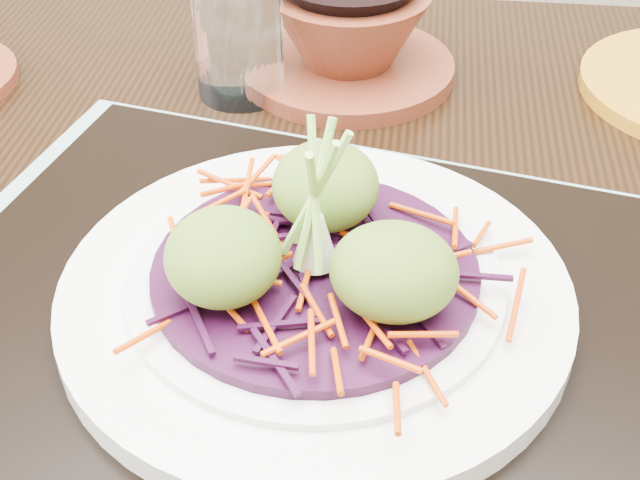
# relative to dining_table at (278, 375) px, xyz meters

# --- Properties ---
(dining_table) EXTENTS (1.32, 0.89, 0.82)m
(dining_table) POSITION_rel_dining_table_xyz_m (0.00, 0.00, 0.00)
(dining_table) COLOR black
(dining_table) RESTS_ON ground
(placemat) EXTENTS (0.58, 0.49, 0.00)m
(placemat) POSITION_rel_dining_table_xyz_m (0.04, -0.06, 0.11)
(placemat) COLOR #88B096
(placemat) RESTS_ON dining_table
(serving_tray) EXTENTS (0.50, 0.41, 0.02)m
(serving_tray) POSITION_rel_dining_table_xyz_m (0.04, -0.06, 0.12)
(serving_tray) COLOR black
(serving_tray) RESTS_ON placemat
(white_plate) EXTENTS (0.29, 0.29, 0.02)m
(white_plate) POSITION_rel_dining_table_xyz_m (0.04, -0.06, 0.14)
(white_plate) COLOR silver
(white_plate) RESTS_ON serving_tray
(cabbage_bed) EXTENTS (0.18, 0.18, 0.01)m
(cabbage_bed) POSITION_rel_dining_table_xyz_m (0.04, -0.06, 0.16)
(cabbage_bed) COLOR #2C0825
(cabbage_bed) RESTS_ON white_plate
(carrot_julienne) EXTENTS (0.22, 0.22, 0.01)m
(carrot_julienne) POSITION_rel_dining_table_xyz_m (0.04, -0.06, 0.17)
(carrot_julienne) COLOR #C33B03
(carrot_julienne) RESTS_ON cabbage_bed
(guacamole_scoops) EXTENTS (0.16, 0.14, 0.05)m
(guacamole_scoops) POSITION_rel_dining_table_xyz_m (0.04, -0.06, 0.18)
(guacamole_scoops) COLOR #527523
(guacamole_scoops) RESTS_ON cabbage_bed
(scallion_garnish) EXTENTS (0.07, 0.07, 0.10)m
(scallion_garnish) POSITION_rel_dining_table_xyz_m (0.04, -0.06, 0.20)
(scallion_garnish) COLOR #8CC24D
(scallion_garnish) RESTS_ON cabbage_bed
(water_glass) EXTENTS (0.09, 0.09, 0.10)m
(water_glass) POSITION_rel_dining_table_xyz_m (-0.06, 0.22, 0.16)
(water_glass) COLOR white
(water_glass) RESTS_ON dining_table
(terracotta_bowl_set) EXTENTS (0.24, 0.24, 0.08)m
(terracotta_bowl_set) POSITION_rel_dining_table_xyz_m (0.02, 0.26, 0.14)
(terracotta_bowl_set) COLOR maroon
(terracotta_bowl_set) RESTS_ON dining_table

